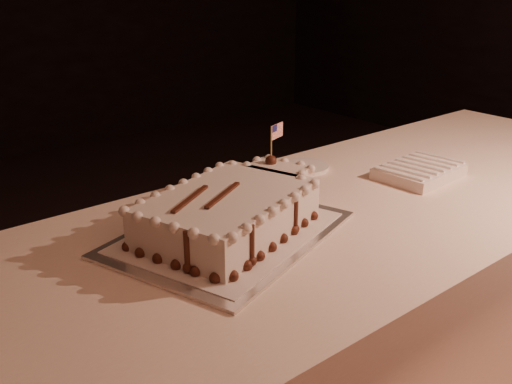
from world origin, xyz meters
TOP-DOWN VIEW (x-y plane):
  - banquet_table at (0.00, 0.60)m, footprint 2.40×0.80m
  - cake_board at (-0.31, 0.65)m, footprint 0.61×0.53m
  - doily at (-0.31, 0.65)m, footprint 0.55×0.48m
  - sheet_cake at (-0.29, 0.66)m, footprint 0.51×0.37m
  - napkin_stack at (0.34, 0.61)m, footprint 0.25×0.19m
  - side_plate at (0.14, 0.87)m, footprint 0.14×0.14m

SIDE VIEW (x-z plane):
  - banquet_table at x=0.00m, z-range 0.00..0.75m
  - cake_board at x=-0.31m, z-range 0.75..0.76m
  - side_plate at x=0.14m, z-range 0.75..0.76m
  - doily at x=-0.31m, z-range 0.76..0.76m
  - napkin_stack at x=0.34m, z-range 0.75..0.79m
  - sheet_cake at x=-0.29m, z-range 0.71..0.90m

